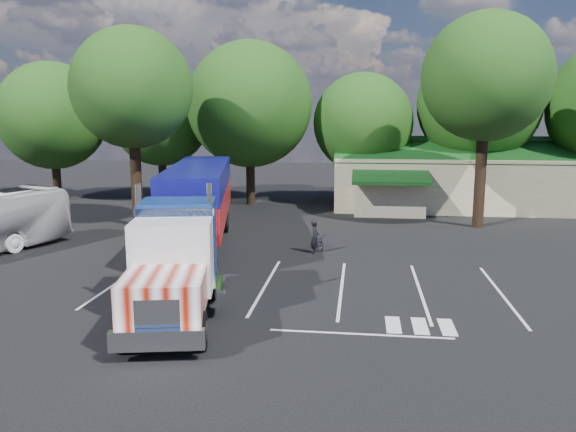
# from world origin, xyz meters

# --- Properties ---
(ground) EXTENTS (120.00, 120.00, 0.00)m
(ground) POSITION_xyz_m (0.00, 0.00, 0.00)
(ground) COLOR black
(ground) RESTS_ON ground
(event_hall) EXTENTS (24.20, 14.12, 5.55)m
(event_hall) POSITION_xyz_m (13.74, 17.81, 2.21)
(event_hall) COLOR beige
(event_hall) RESTS_ON ground
(tree_row_a) EXTENTS (9.00, 9.00, 11.68)m
(tree_row_a) POSITION_xyz_m (-22.00, 16.50, 7.16)
(tree_row_a) COLOR black
(tree_row_a) RESTS_ON ground
(tree_row_b) EXTENTS (8.40, 8.40, 11.35)m
(tree_row_b) POSITION_xyz_m (-13.00, 17.80, 7.13)
(tree_row_b) COLOR black
(tree_row_b) RESTS_ON ground
(tree_row_c) EXTENTS (10.00, 10.00, 13.05)m
(tree_row_c) POSITION_xyz_m (-5.00, 16.20, 8.04)
(tree_row_c) COLOR black
(tree_row_c) RESTS_ON ground
(tree_row_d) EXTENTS (8.00, 8.00, 10.60)m
(tree_row_d) POSITION_xyz_m (4.00, 17.50, 6.58)
(tree_row_d) COLOR black
(tree_row_d) RESTS_ON ground
(tree_row_e) EXTENTS (9.60, 9.60, 12.90)m
(tree_row_e) POSITION_xyz_m (13.00, 18.00, 8.09)
(tree_row_e) COLOR black
(tree_row_e) RESTS_ON ground
(tree_near_left) EXTENTS (7.60, 7.60, 12.65)m
(tree_near_left) POSITION_xyz_m (-10.50, 6.00, 8.81)
(tree_near_left) COLOR black
(tree_near_left) RESTS_ON ground
(tree_near_right) EXTENTS (8.00, 8.00, 13.50)m
(tree_near_right) POSITION_xyz_m (11.50, 8.50, 9.46)
(tree_near_right) COLOR black
(tree_near_right) RESTS_ON ground
(semi_truck) EXTENTS (7.11, 22.53, 4.70)m
(semi_truck) POSITION_xyz_m (-4.19, -2.04, 2.66)
(semi_truck) COLOR black
(semi_truck) RESTS_ON ground
(woman) EXTENTS (0.48, 0.67, 1.74)m
(woman) POSITION_xyz_m (1.60, 0.00, 0.87)
(woman) COLOR black
(woman) RESTS_ON ground
(bicycle) EXTENTS (1.02, 1.77, 0.88)m
(bicycle) POSITION_xyz_m (1.80, 1.00, 0.44)
(bicycle) COLOR black
(bicycle) RESTS_ON ground
(silver_sedan) EXTENTS (4.55, 1.67, 1.49)m
(silver_sedan) POSITION_xyz_m (12.00, 14.00, 0.75)
(silver_sedan) COLOR #A9ABB1
(silver_sedan) RESTS_ON ground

